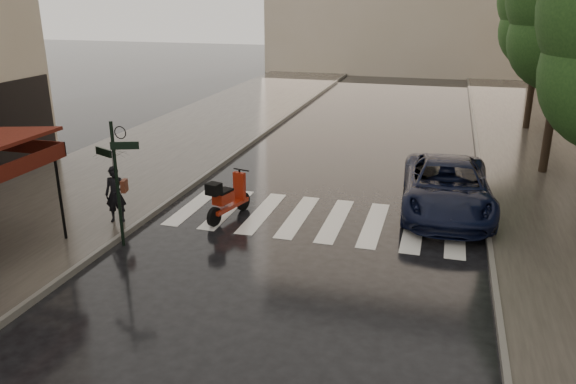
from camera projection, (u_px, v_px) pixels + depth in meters
The scene contains 12 objects.
ground at pixel (95, 316), 10.77m from camera, with size 120.00×120.00×0.00m, color black.
sidewalk_near at pixel (171, 145), 22.80m from camera, with size 6.00×60.00×0.12m, color #38332D.
sidewalk_far at pixel (566, 175), 19.00m from camera, with size 5.50×60.00×0.12m, color #38332D.
curb_near at pixel (241, 150), 22.01m from camera, with size 0.12×60.00×0.16m, color #595651.
curb_far at pixel (479, 168), 19.71m from camera, with size 0.12×60.00×0.16m, color #595651.
crosswalk at pixel (317, 218), 15.45m from camera, with size 7.85×3.20×0.01m.
signpost at pixel (116, 174), 13.19m from camera, with size 1.17×0.29×3.10m.
tree_mid at pixel (569, 3), 17.35m from camera, with size 3.80×3.80×8.34m.
tree_far at pixel (543, 4), 23.70m from camera, with size 3.80×3.80×8.16m.
pedestrian_with_umbrella at pixel (113, 164), 14.43m from camera, with size 1.09×1.10×2.37m.
scooter at pixel (227, 199), 15.27m from camera, with size 0.77×1.85×1.24m.
parked_car at pixel (447, 187), 15.76m from camera, with size 2.40×5.21×1.45m, color black.
Camera 1 is at (6.13, -8.00, 5.82)m, focal length 35.00 mm.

